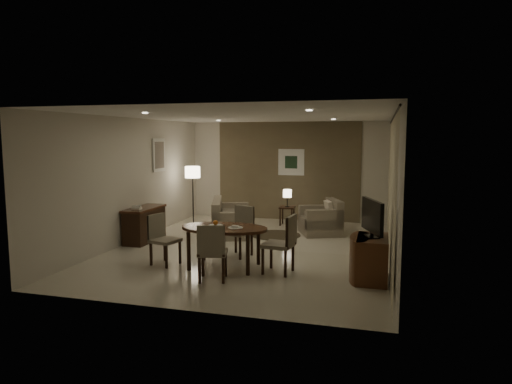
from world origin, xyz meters
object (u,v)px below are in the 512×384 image
(side_table, at_px, (287,216))
(sofa, at_px, (231,217))
(tv_cabinet, at_px, (372,259))
(chair_near, at_px, (213,252))
(chair_left, at_px, (165,240))
(console_desk, at_px, (144,224))
(chair_far, at_px, (238,232))
(chair_right, at_px, (278,244))
(armchair, at_px, (320,217))
(dining_table, at_px, (224,247))
(floor_lamp, at_px, (193,196))

(side_table, bearing_deg, sofa, -127.70)
(tv_cabinet, relative_size, sofa, 0.52)
(tv_cabinet, distance_m, sofa, 4.33)
(chair_near, relative_size, chair_left, 1.03)
(console_desk, height_order, side_table, console_desk)
(sofa, distance_m, side_table, 1.76)
(sofa, bearing_deg, side_table, -56.07)
(chair_far, bearing_deg, chair_near, -69.19)
(side_table, bearing_deg, chair_right, -80.47)
(chair_near, bearing_deg, chair_left, -42.45)
(chair_right, xyz_separation_m, armchair, (0.28, 3.31, -0.09))
(console_desk, relative_size, chair_near, 1.29)
(chair_near, height_order, sofa, chair_near)
(armchair, height_order, side_table, armchair)
(dining_table, height_order, side_table, dining_table)
(side_table, relative_size, floor_lamp, 0.32)
(chair_left, height_order, floor_lamp, floor_lamp)
(chair_left, distance_m, side_table, 4.45)
(tv_cabinet, bearing_deg, console_desk, 162.95)
(chair_left, distance_m, armchair, 4.09)
(console_desk, bearing_deg, dining_table, -31.51)
(side_table, bearing_deg, tv_cabinet, -61.76)
(dining_table, bearing_deg, sofa, 106.12)
(armchair, distance_m, side_table, 1.33)
(chair_left, bearing_deg, tv_cabinet, -73.66)
(chair_near, distance_m, side_table, 4.86)
(tv_cabinet, height_order, chair_right, chair_right)
(chair_far, distance_m, chair_right, 1.31)
(dining_table, bearing_deg, tv_cabinet, -1.05)
(chair_far, bearing_deg, chair_left, -121.41)
(chair_far, distance_m, side_table, 3.35)
(tv_cabinet, height_order, floor_lamp, floor_lamp)
(console_desk, height_order, sofa, sofa)
(chair_right, bearing_deg, console_desk, -107.22)
(chair_far, xyz_separation_m, chair_left, (-1.08, -0.91, -0.02))
(chair_far, height_order, chair_right, chair_right)
(tv_cabinet, xyz_separation_m, chair_right, (-1.54, -0.02, 0.15))
(chair_near, distance_m, armchair, 4.15)
(sofa, bearing_deg, armchair, -94.61)
(chair_right, relative_size, side_table, 2.06)
(floor_lamp, bearing_deg, dining_table, -59.11)
(tv_cabinet, distance_m, armchair, 3.52)
(sofa, height_order, armchair, armchair)
(sofa, xyz_separation_m, armchair, (2.05, 0.50, 0.00))
(chair_near, xyz_separation_m, armchair, (1.20, 3.97, -0.06))
(tv_cabinet, height_order, chair_left, chair_left)
(tv_cabinet, bearing_deg, dining_table, 178.95)
(tv_cabinet, xyz_separation_m, dining_table, (-2.52, 0.05, 0.01))
(chair_left, height_order, chair_right, chair_right)
(chair_near, relative_size, chair_right, 0.94)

